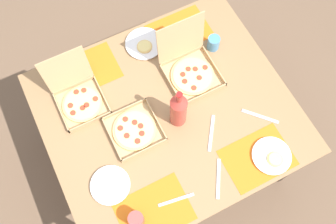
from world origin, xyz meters
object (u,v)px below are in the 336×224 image
object	(u,v)px
plate_far_right	(110,185)
cup_red	(136,220)
soda_bottle	(178,110)
cup_clear_left	(213,43)
plate_far_left	(144,44)
pizza_box_edge_far	(190,68)
plate_near_left	(272,156)
pizza_box_corner_right	(79,97)
pizza_box_center	(134,130)

from	to	relation	value
plate_far_right	cup_red	bearing A→B (deg)	-77.70
soda_bottle	cup_clear_left	bearing A→B (deg)	38.41
plate_far_left	plate_far_right	xyz separation A→B (m)	(-0.52, -0.68, -0.00)
pizza_box_edge_far	plate_near_left	distance (m)	0.66
pizza_box_corner_right	cup_red	bearing A→B (deg)	-89.48
pizza_box_corner_right	cup_red	world-z (taller)	pizza_box_corner_right
pizza_box_center	plate_far_left	bearing A→B (deg)	59.03
pizza_box_edge_far	plate_far_left	size ratio (longest dim) A/B	1.42
plate_near_left	soda_bottle	size ratio (longest dim) A/B	0.65
pizza_box_edge_far	soda_bottle	xyz separation A→B (m)	(-0.20, -0.23, 0.08)
plate_far_left	plate_near_left	bearing A→B (deg)	-71.85
pizza_box_edge_far	plate_far_right	xyz separation A→B (m)	(-0.67, -0.40, -0.04)
pizza_box_corner_right	pizza_box_center	xyz separation A→B (m)	(0.19, -0.30, -0.03)
soda_bottle	plate_far_right	bearing A→B (deg)	-160.41
soda_bottle	pizza_box_edge_far	bearing A→B (deg)	49.56
pizza_box_corner_right	cup_clear_left	bearing A→B (deg)	-2.20
cup_clear_left	pizza_box_edge_far	bearing A→B (deg)	-157.00
pizza_box_corner_right	plate_near_left	size ratio (longest dim) A/B	1.41
pizza_box_corner_right	cup_clear_left	world-z (taller)	pizza_box_corner_right
plate_far_right	pizza_box_center	bearing A→B (deg)	42.41
pizza_box_corner_right	plate_far_left	distance (m)	0.50
plate_near_left	soda_bottle	xyz separation A→B (m)	(-0.34, 0.41, 0.12)
pizza_box_corner_right	plate_far_right	xyz separation A→B (m)	(-0.04, -0.52, -0.04)
pizza_box_corner_right	plate_far_left	xyz separation A→B (m)	(0.48, 0.17, -0.04)
pizza_box_corner_right	soda_bottle	world-z (taller)	soda_bottle
soda_bottle	pizza_box_center	bearing A→B (deg)	169.28
pizza_box_edge_far	cup_clear_left	distance (m)	0.22
plate_far_right	soda_bottle	bearing A→B (deg)	19.59
pizza_box_corner_right	plate_far_left	world-z (taller)	pizza_box_corner_right
pizza_box_edge_far	plate_near_left	bearing A→B (deg)	-77.07
pizza_box_corner_right	cup_clear_left	xyz separation A→B (m)	(0.83, -0.03, 0.00)
plate_far_left	pizza_box_corner_right	bearing A→B (deg)	-160.78
pizza_box_edge_far	cup_red	bearing A→B (deg)	-135.27
pizza_box_center	pizza_box_corner_right	bearing A→B (deg)	122.75
plate_near_left	plate_far_right	xyz separation A→B (m)	(-0.82, 0.24, -0.00)
plate_near_left	plate_far_left	world-z (taller)	same
pizza_box_edge_far	plate_far_left	xyz separation A→B (m)	(-0.16, 0.28, -0.04)
plate_far_left	plate_far_right	distance (m)	0.86
soda_bottle	cup_red	world-z (taller)	soda_bottle
pizza_box_center	cup_red	distance (m)	0.48
cup_red	pizza_box_edge_far	bearing A→B (deg)	44.73
plate_near_left	cup_clear_left	distance (m)	0.73
pizza_box_edge_far	pizza_box_center	bearing A→B (deg)	-157.13
pizza_box_center	cup_red	bearing A→B (deg)	-113.37
pizza_box_edge_far	pizza_box_corner_right	size ratio (longest dim) A/B	1.09
pizza_box_corner_right	plate_near_left	distance (m)	1.09
plate_near_left	cup_red	world-z (taller)	cup_red
pizza_box_edge_far	cup_clear_left	bearing A→B (deg)	23.00
pizza_box_center	cup_clear_left	distance (m)	0.70
pizza_box_corner_right	soda_bottle	bearing A→B (deg)	-38.62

